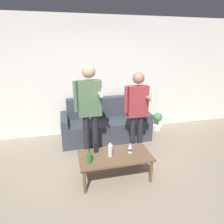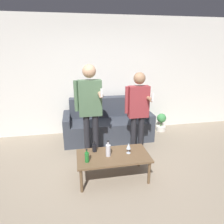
{
  "view_description": "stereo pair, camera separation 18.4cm",
  "coord_description": "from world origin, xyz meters",
  "views": [
    {
      "loc": [
        -0.8,
        -2.42,
        2.04
      ],
      "look_at": [
        -0.0,
        0.78,
        0.95
      ],
      "focal_mm": 32.0,
      "sensor_mm": 36.0,
      "label": 1
    },
    {
      "loc": [
        -0.62,
        -2.46,
        2.04
      ],
      "look_at": [
        -0.0,
        0.78,
        0.95
      ],
      "focal_mm": 32.0,
      "sensor_mm": 36.0,
      "label": 2
    }
  ],
  "objects": [
    {
      "name": "couch",
      "position": [
        0.08,
        1.77,
        0.32
      ],
      "size": [
        1.96,
        0.81,
        0.91
      ],
      "color": "#383D47",
      "rests_on": "ground_plane"
    },
    {
      "name": "bottle_dark",
      "position": [
        -0.36,
        0.42,
        0.48
      ],
      "size": [
        0.07,
        0.07,
        0.17
      ],
      "color": "black",
      "rests_on": "coffee_table"
    },
    {
      "name": "potted_plant",
      "position": [
        1.47,
        1.9,
        0.24
      ],
      "size": [
        0.24,
        0.24,
        0.45
      ],
      "color": "silver",
      "rests_on": "ground_plane"
    },
    {
      "name": "wall_back",
      "position": [
        0.0,
        2.23,
        1.35
      ],
      "size": [
        8.0,
        0.06,
        2.7
      ],
      "color": "silver",
      "rests_on": "ground_plane"
    },
    {
      "name": "bottle_orange",
      "position": [
        -0.16,
        0.24,
        0.51
      ],
      "size": [
        0.07,
        0.07,
        0.26
      ],
      "color": "silver",
      "rests_on": "coffee_table"
    },
    {
      "name": "person_standing_right",
      "position": [
        0.52,
        0.91,
        0.96
      ],
      "size": [
        0.44,
        0.41,
        1.61
      ],
      "color": "#232328",
      "rests_on": "ground_plane"
    },
    {
      "name": "person_standing_left",
      "position": [
        -0.36,
        0.97,
        1.05
      ],
      "size": [
        0.48,
        0.44,
        1.76
      ],
      "color": "#232328",
      "rests_on": "ground_plane"
    },
    {
      "name": "coffee_table",
      "position": [
        -0.08,
        0.24,
        0.37
      ],
      "size": [
        1.13,
        0.59,
        0.41
      ],
      "color": "brown",
      "rests_on": "ground_plane"
    },
    {
      "name": "bottle_green",
      "position": [
        -0.5,
        0.13,
        0.49
      ],
      "size": [
        0.06,
        0.06,
        0.21
      ],
      "color": "#23752D",
      "rests_on": "coffee_table"
    },
    {
      "name": "wine_glass_near",
      "position": [
        0.17,
        0.26,
        0.53
      ],
      "size": [
        0.07,
        0.07,
        0.18
      ],
      "color": "silver",
      "rests_on": "coffee_table"
    },
    {
      "name": "ground_plane",
      "position": [
        0.0,
        0.0,
        0.0
      ],
      "size": [
        16.0,
        16.0,
        0.0
      ],
      "primitive_type": "plane",
      "color": "gray"
    }
  ]
}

